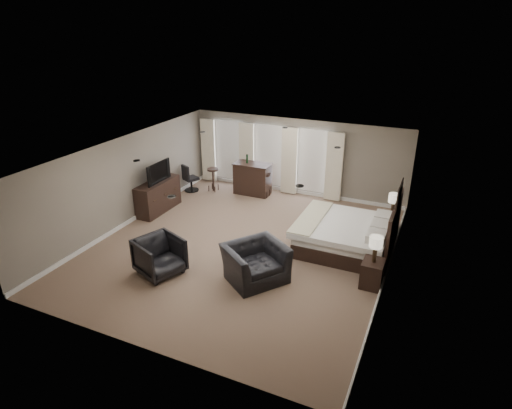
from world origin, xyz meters
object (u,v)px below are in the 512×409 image
at_px(lamp_far, 393,204).
at_px(bar_stool_left, 213,180).
at_px(tv, 157,179).
at_px(bar_counter, 253,179).
at_px(nightstand_near, 372,273).
at_px(desk_chair, 191,178).
at_px(dresser, 158,196).
at_px(lamp_near, 375,249).
at_px(bar_stool_right, 265,185).
at_px(armchair_far, 160,255).
at_px(armchair_near, 255,257).
at_px(nightstand_far, 390,223).
at_px(bed, 349,223).

bearing_deg(lamp_far, bar_stool_left, 172.92).
bearing_deg(bar_stool_left, lamp_far, -7.08).
xyz_separation_m(lamp_far, tv, (-6.92, -1.43, 0.18)).
relative_size(bar_counter, bar_stool_left, 1.53).
relative_size(nightstand_near, bar_counter, 0.50).
bearing_deg(desk_chair, dresser, 116.52).
relative_size(lamp_near, bar_stool_left, 0.75).
bearing_deg(bar_stool_left, nightstand_near, -30.67).
xyz_separation_m(lamp_far, bar_stool_right, (-4.31, 1.03, -0.46)).
xyz_separation_m(dresser, armchair_far, (2.22, -3.00, 0.01)).
bearing_deg(bar_stool_right, lamp_far, -13.39).
xyz_separation_m(bar_counter, desk_chair, (-2.08, -0.64, -0.06)).
bearing_deg(bar_stool_left, lamp_near, -30.67).
height_order(armchair_near, desk_chair, armchair_near).
distance_m(lamp_near, bar_stool_right, 5.85).
bearing_deg(armchair_far, lamp_near, -50.25).
xyz_separation_m(armchair_near, bar_stool_left, (-3.66, 4.51, -0.17)).
bearing_deg(bar_stool_right, tv, -136.70).
xyz_separation_m(lamp_near, desk_chair, (-6.89, 3.34, -0.45)).
distance_m(bar_stool_left, desk_chair, 0.78).
distance_m(nightstand_far, tv, 7.11).
xyz_separation_m(bed, lamp_far, (0.89, 1.45, 0.11)).
relative_size(dresser, armchair_far, 1.69).
distance_m(bed, desk_chair, 6.30).
distance_m(dresser, desk_chair, 1.88).
bearing_deg(bed, nightstand_near, -58.46).
height_order(nightstand_far, bar_counter, bar_counter).
relative_size(lamp_near, desk_chair, 0.64).
bearing_deg(lamp_near, bar_stool_right, 137.67).
bearing_deg(bed, nightstand_far, 58.46).
height_order(nightstand_far, tv, tv).
bearing_deg(armchair_near, lamp_far, 2.22).
relative_size(bed, armchair_near, 1.80).
bearing_deg(armchair_near, dresser, 98.53).
xyz_separation_m(armchair_far, bar_counter, (-0.10, 5.52, 0.05)).
height_order(dresser, armchair_far, armchair_far).
height_order(nightstand_far, armchair_far, armchair_far).
distance_m(bed, dresser, 6.04).
height_order(lamp_far, tv, lamp_far).
bearing_deg(tv, bar_stool_right, -46.70).
xyz_separation_m(tv, bar_stool_right, (2.61, 2.46, -0.64)).
bearing_deg(nightstand_far, dresser, -168.30).
bearing_deg(nightstand_near, nightstand_far, 90.00).
distance_m(nightstand_near, lamp_far, 2.95).
distance_m(bed, bar_stool_right, 4.24).
xyz_separation_m(bed, armchair_near, (-1.64, -2.29, -0.18)).
distance_m(lamp_far, bar_stool_right, 4.45).
relative_size(lamp_far, tv, 0.56).
bearing_deg(nightstand_near, armchair_far, -161.93).
distance_m(nightstand_far, lamp_near, 2.97).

